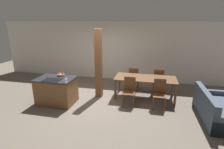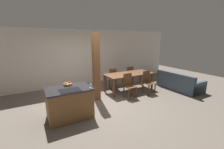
{
  "view_description": "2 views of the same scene",
  "coord_description": "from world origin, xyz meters",
  "px_view_note": "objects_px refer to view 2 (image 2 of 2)",
  "views": [
    {
      "loc": [
        1.89,
        -5.4,
        2.69
      ],
      "look_at": [
        0.6,
        0.2,
        0.95
      ],
      "focal_mm": 28.0,
      "sensor_mm": 36.0,
      "label": 1
    },
    {
      "loc": [
        -2.1,
        -4.58,
        2.26
      ],
      "look_at": [
        0.6,
        0.2,
        0.95
      ],
      "focal_mm": 24.0,
      "sensor_mm": 36.0,
      "label": 2
    }
  ],
  "objects_px": {
    "wine_glass_near": "(91,84)",
    "dining_chair_near_left": "(129,85)",
    "fruit_bowl": "(68,84)",
    "dining_chair_near_right": "(148,82)",
    "dining_chair_far_right": "(129,75)",
    "couch": "(179,84)",
    "wine_glass_middle": "(90,84)",
    "timber_post": "(96,67)",
    "kitchen_island": "(69,103)",
    "dining_chair_far_left": "(112,77)",
    "dining_table": "(129,75)"
  },
  "relations": [
    {
      "from": "kitchen_island",
      "to": "dining_chair_near_left",
      "type": "xyz_separation_m",
      "value": [
        2.43,
        0.41,
        0.05
      ]
    },
    {
      "from": "wine_glass_near",
      "to": "dining_table",
      "type": "bearing_deg",
      "value": 31.93
    },
    {
      "from": "fruit_bowl",
      "to": "wine_glass_near",
      "type": "xyz_separation_m",
      "value": [
        0.51,
        -0.66,
        0.09
      ]
    },
    {
      "from": "kitchen_island",
      "to": "fruit_bowl",
      "type": "distance_m",
      "value": 0.57
    },
    {
      "from": "kitchen_island",
      "to": "dining_chair_near_right",
      "type": "relative_size",
      "value": 1.32
    },
    {
      "from": "dining_chair_far_right",
      "to": "timber_post",
      "type": "bearing_deg",
      "value": 23.23
    },
    {
      "from": "dining_chair_near_right",
      "to": "wine_glass_middle",
      "type": "bearing_deg",
      "value": -166.21
    },
    {
      "from": "dining_chair_far_left",
      "to": "dining_chair_far_right",
      "type": "distance_m",
      "value": 0.97
    },
    {
      "from": "dining_chair_near_left",
      "to": "timber_post",
      "type": "bearing_deg",
      "value": 158.75
    },
    {
      "from": "kitchen_island",
      "to": "dining_table",
      "type": "xyz_separation_m",
      "value": [
        2.91,
        1.1,
        0.24
      ]
    },
    {
      "from": "dining_chair_near_right",
      "to": "dining_chair_far_right",
      "type": "distance_m",
      "value": 1.38
    },
    {
      "from": "dining_chair_far_left",
      "to": "timber_post",
      "type": "relative_size",
      "value": 0.38
    },
    {
      "from": "wine_glass_middle",
      "to": "couch",
      "type": "distance_m",
      "value": 4.52
    },
    {
      "from": "dining_chair_near_right",
      "to": "dining_chair_far_left",
      "type": "distance_m",
      "value": 1.69
    },
    {
      "from": "dining_chair_near_right",
      "to": "couch",
      "type": "relative_size",
      "value": 0.49
    },
    {
      "from": "wine_glass_middle",
      "to": "timber_post",
      "type": "bearing_deg",
      "value": 59.29
    },
    {
      "from": "kitchen_island",
      "to": "dining_chair_near_left",
      "type": "relative_size",
      "value": 1.32
    },
    {
      "from": "dining_chair_far_left",
      "to": "fruit_bowl",
      "type": "bearing_deg",
      "value": 32.3
    },
    {
      "from": "dining_chair_far_left",
      "to": "couch",
      "type": "xyz_separation_m",
      "value": [
        2.57,
        -1.71,
        -0.24
      ]
    },
    {
      "from": "dining_chair_near_left",
      "to": "couch",
      "type": "height_order",
      "value": "dining_chair_near_left"
    },
    {
      "from": "kitchen_island",
      "to": "dining_chair_near_left",
      "type": "distance_m",
      "value": 2.46
    },
    {
      "from": "fruit_bowl",
      "to": "dining_table",
      "type": "bearing_deg",
      "value": 15.78
    },
    {
      "from": "wine_glass_near",
      "to": "wine_glass_middle",
      "type": "relative_size",
      "value": 1.0
    },
    {
      "from": "wine_glass_middle",
      "to": "fruit_bowl",
      "type": "bearing_deg",
      "value": 131.0
    },
    {
      "from": "fruit_bowl",
      "to": "dining_chair_far_right",
      "type": "height_order",
      "value": "fruit_bowl"
    },
    {
      "from": "fruit_bowl",
      "to": "dining_chair_near_left",
      "type": "distance_m",
      "value": 2.42
    },
    {
      "from": "wine_glass_near",
      "to": "dining_chair_near_right",
      "type": "xyz_separation_m",
      "value": [
        2.84,
        0.78,
        -0.52
      ]
    },
    {
      "from": "dining_table",
      "to": "dining_chair_near_right",
      "type": "distance_m",
      "value": 0.87
    },
    {
      "from": "dining_chair_far_left",
      "to": "timber_post",
      "type": "height_order",
      "value": "timber_post"
    },
    {
      "from": "kitchen_island",
      "to": "dining_chair_far_right",
      "type": "relative_size",
      "value": 1.32
    },
    {
      "from": "fruit_bowl",
      "to": "wine_glass_middle",
      "type": "height_order",
      "value": "wine_glass_middle"
    },
    {
      "from": "wine_glass_near",
      "to": "dining_chair_near_left",
      "type": "bearing_deg",
      "value": 22.54
    },
    {
      "from": "fruit_bowl",
      "to": "dining_chair_near_left",
      "type": "xyz_separation_m",
      "value": [
        2.37,
        0.12,
        -0.44
      ]
    },
    {
      "from": "kitchen_island",
      "to": "fruit_bowl",
      "type": "xyz_separation_m",
      "value": [
        0.05,
        0.29,
        0.49
      ]
    },
    {
      "from": "kitchen_island",
      "to": "timber_post",
      "type": "relative_size",
      "value": 0.51
    },
    {
      "from": "dining_chair_near_left",
      "to": "couch",
      "type": "bearing_deg",
      "value": -7.19
    },
    {
      "from": "kitchen_island",
      "to": "dining_table",
      "type": "bearing_deg",
      "value": 20.67
    },
    {
      "from": "wine_glass_middle",
      "to": "dining_chair_far_right",
      "type": "height_order",
      "value": "wine_glass_middle"
    },
    {
      "from": "dining_chair_near_right",
      "to": "timber_post",
      "type": "relative_size",
      "value": 0.38
    },
    {
      "from": "dining_table",
      "to": "couch",
      "type": "distance_m",
      "value": 2.36
    },
    {
      "from": "dining_chair_near_right",
      "to": "couch",
      "type": "bearing_deg",
      "value": -11.48
    },
    {
      "from": "kitchen_island",
      "to": "fruit_bowl",
      "type": "bearing_deg",
      "value": 79.97
    },
    {
      "from": "couch",
      "to": "timber_post",
      "type": "height_order",
      "value": "timber_post"
    },
    {
      "from": "dining_chair_near_left",
      "to": "wine_glass_middle",
      "type": "bearing_deg",
      "value": -159.54
    },
    {
      "from": "fruit_bowl",
      "to": "dining_chair_far_right",
      "type": "bearing_deg",
      "value": 24.15
    },
    {
      "from": "couch",
      "to": "timber_post",
      "type": "relative_size",
      "value": 0.78
    },
    {
      "from": "couch",
      "to": "timber_post",
      "type": "distance_m",
      "value": 3.96
    },
    {
      "from": "kitchen_island",
      "to": "dining_table",
      "type": "distance_m",
      "value": 3.12
    },
    {
      "from": "wine_glass_middle",
      "to": "timber_post",
      "type": "height_order",
      "value": "timber_post"
    },
    {
      "from": "dining_chair_near_right",
      "to": "dining_chair_far_right",
      "type": "relative_size",
      "value": 1.0
    }
  ]
}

